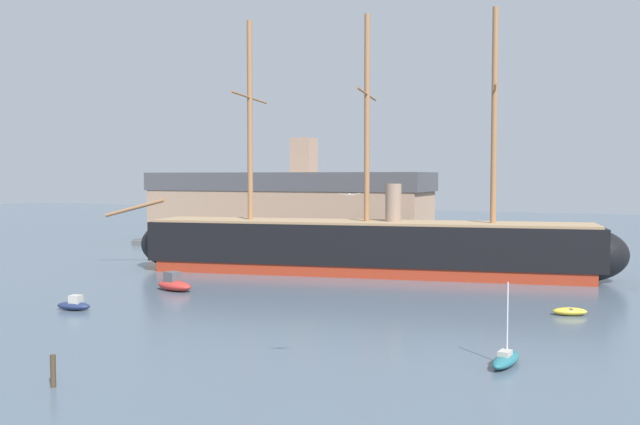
% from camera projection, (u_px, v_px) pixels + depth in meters
% --- Properties ---
extents(tall_ship, '(60.01, 16.45, 29.01)m').
position_uv_depth(tall_ship, '(366.00, 246.00, 77.67)').
color(tall_ship, maroon).
rests_on(tall_ship, ground).
extents(motorboat_mid_left, '(3.12, 1.65, 1.25)m').
position_uv_depth(motorboat_mid_left, '(74.00, 305.00, 56.84)').
color(motorboat_mid_left, '#1E284C').
rests_on(motorboat_mid_left, ground).
extents(sailboat_mid_right, '(1.73, 3.90, 4.90)m').
position_uv_depth(sailboat_mid_right, '(506.00, 359.00, 40.08)').
color(sailboat_mid_right, '#236670').
rests_on(sailboat_mid_right, ground).
extents(motorboat_alongside_bow, '(4.62, 2.78, 1.81)m').
position_uv_depth(motorboat_alongside_bow, '(174.00, 284.00, 66.50)').
color(motorboat_alongside_bow, '#B22D28').
rests_on(motorboat_alongside_bow, ground).
extents(dinghy_alongside_stern, '(2.87, 1.89, 0.63)m').
position_uv_depth(dinghy_alongside_stern, '(570.00, 311.00, 54.72)').
color(dinghy_alongside_stern, gold).
rests_on(dinghy_alongside_stern, ground).
extents(dinghy_distant_centre, '(2.43, 1.40, 0.54)m').
position_uv_depth(dinghy_distant_centre, '(414.00, 265.00, 83.31)').
color(dinghy_distant_centre, gray).
rests_on(dinghy_distant_centre, ground).
extents(mooring_piling_left_pair, '(0.29, 0.29, 1.72)m').
position_uv_depth(mooring_piling_left_pair, '(53.00, 371.00, 36.06)').
color(mooring_piling_left_pair, '#423323').
rests_on(mooring_piling_left_pair, ground).
extents(dockside_warehouse_left, '(48.16, 14.03, 16.84)m').
position_uv_depth(dockside_warehouse_left, '(287.00, 210.00, 106.61)').
color(dockside_warehouse_left, '#565659').
rests_on(dockside_warehouse_left, ground).
extents(seagull_in_flight, '(1.01, 0.65, 0.13)m').
position_uv_depth(seagull_in_flight, '(350.00, 194.00, 34.76)').
color(seagull_in_flight, silver).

